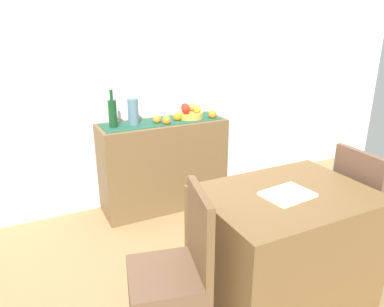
{
  "coord_description": "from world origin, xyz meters",
  "views": [
    {
      "loc": [
        -1.13,
        -2.06,
        1.66
      ],
      "look_at": [
        0.07,
        0.34,
        0.72
      ],
      "focal_mm": 33.61,
      "sensor_mm": 36.0,
      "label": 1
    }
  ],
  "objects": [
    {
      "name": "ground_plane",
      "position": [
        0.0,
        0.0,
        -0.01
      ],
      "size": [
        6.4,
        6.4,
        0.02
      ],
      "primitive_type": "cube",
      "color": "#9E7B4F",
      "rests_on": "ground"
    },
    {
      "name": "room_wall_rear",
      "position": [
        0.0,
        1.18,
        1.35
      ],
      "size": [
        6.4,
        0.06,
        2.7
      ],
      "primitive_type": "cube",
      "color": "silver",
      "rests_on": "ground"
    },
    {
      "name": "sideboard_console",
      "position": [
        0.06,
        0.92,
        0.42
      ],
      "size": [
        1.17,
        0.42,
        0.84
      ],
      "primitive_type": "cube",
      "color": "brown",
      "rests_on": "ground"
    },
    {
      "name": "table_runner",
      "position": [
        0.06,
        0.92,
        0.85
      ],
      "size": [
        1.1,
        0.32,
        0.01
      ],
      "primitive_type": "cube",
      "color": "#20503B",
      "rests_on": "sideboard_console"
    },
    {
      "name": "fruit_bowl",
      "position": [
        0.34,
        0.92,
        0.88
      ],
      "size": [
        0.24,
        0.24,
        0.06
      ],
      "primitive_type": "cylinder",
      "color": "gold",
      "rests_on": "table_runner"
    },
    {
      "name": "apple_left",
      "position": [
        0.39,
        0.87,
        0.94
      ],
      "size": [
        0.07,
        0.07,
        0.07
      ],
      "primitive_type": "sphere",
      "color": "gold",
      "rests_on": "fruit_bowl"
    },
    {
      "name": "apple_center",
      "position": [
        0.38,
        0.96,
        0.94
      ],
      "size": [
        0.07,
        0.07,
        0.07
      ],
      "primitive_type": "sphere",
      "color": "#939F3E",
      "rests_on": "fruit_bowl"
    },
    {
      "name": "apple_rear",
      "position": [
        0.28,
        0.88,
        0.94
      ],
      "size": [
        0.08,
        0.08,
        0.08
      ],
      "primitive_type": "sphere",
      "color": "red",
      "rests_on": "fruit_bowl"
    },
    {
      "name": "apple_upper",
      "position": [
        0.31,
        0.97,
        0.95
      ],
      "size": [
        0.08,
        0.08,
        0.08
      ],
      "primitive_type": "sphere",
      "color": "red",
      "rests_on": "fruit_bowl"
    },
    {
      "name": "wine_bottle",
      "position": [
        -0.4,
        0.92,
        0.97
      ],
      "size": [
        0.07,
        0.07,
        0.33
      ],
      "color": "#14401E",
      "rests_on": "sideboard_console"
    },
    {
      "name": "ceramic_vase",
      "position": [
        -0.22,
        0.92,
        0.96
      ],
      "size": [
        0.09,
        0.09,
        0.24
      ],
      "primitive_type": "cylinder",
      "color": "slate",
      "rests_on": "sideboard_console"
    },
    {
      "name": "orange_loose_near_bowl",
      "position": [
        0.53,
        0.83,
        0.88
      ],
      "size": [
        0.08,
        0.08,
        0.08
      ],
      "primitive_type": "sphere",
      "color": "orange",
      "rests_on": "sideboard_console"
    },
    {
      "name": "orange_loose_mid",
      "position": [
        -0.01,
        0.89,
        0.88
      ],
      "size": [
        0.07,
        0.07,
        0.07
      ],
      "primitive_type": "sphere",
      "color": "orange",
      "rests_on": "sideboard_console"
    },
    {
      "name": "orange_loose_far",
      "position": [
        0.05,
        0.81,
        0.88
      ],
      "size": [
        0.08,
        0.08,
        0.08
      ],
      "primitive_type": "sphere",
      "color": "orange",
      "rests_on": "sideboard_console"
    },
    {
      "name": "orange_loose_end",
      "position": [
        0.19,
        0.89,
        0.88
      ],
      "size": [
        0.07,
        0.07,
        0.07
      ],
      "primitive_type": "sphere",
      "color": "orange",
      "rests_on": "sideboard_console"
    },
    {
      "name": "dining_table",
      "position": [
        0.24,
        -0.59,
        0.37
      ],
      "size": [
        1.01,
        0.74,
        0.74
      ],
      "primitive_type": "cube",
      "color": "brown",
      "rests_on": "ground"
    },
    {
      "name": "open_book",
      "position": [
        0.21,
        -0.62,
        0.75
      ],
      "size": [
        0.3,
        0.24,
        0.02
      ],
      "primitive_type": "cube",
      "rotation": [
        0.0,
        0.0,
        0.11
      ],
      "color": "white",
      "rests_on": "dining_table"
    },
    {
      "name": "chair_near_window",
      "position": [
        -0.53,
        -0.6,
        0.27
      ],
      "size": [
        0.48,
        0.48,
        0.9
      ],
      "color": "brown",
      "rests_on": "ground"
    },
    {
      "name": "chair_by_corner",
      "position": [
        1.01,
        -0.59,
        0.27
      ],
      "size": [
        0.42,
        0.42,
        0.9
      ],
      "color": "brown",
      "rests_on": "ground"
    }
  ]
}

